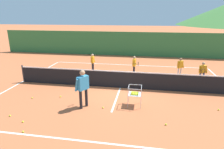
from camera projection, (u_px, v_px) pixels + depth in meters
ground_plane at (120, 88)px, 10.83m from camera, size 120.00×120.00×0.00m
line_baseline_near at (101, 143)px, 6.21m from camera, size 12.00×0.08×0.01m
line_baseline_far at (128, 65)px, 15.66m from camera, size 12.00×0.08×0.01m
line_sideline_west at (22, 82)px, 11.80m from camera, size 0.08×10.04×0.01m
line_service_center at (120, 88)px, 10.83m from camera, size 0.08×5.74×0.01m
tennis_net at (120, 79)px, 10.68m from camera, size 11.83×0.08×1.05m
instructor at (83, 85)px, 8.30m from camera, size 0.56×0.84×1.70m
student_0 at (93, 61)px, 13.80m from camera, size 0.22×0.49×1.26m
student_1 at (134, 64)px, 12.93m from camera, size 0.41×0.65×1.27m
student_2 at (180, 66)px, 12.54m from camera, size 0.48×0.42×1.24m
student_3 at (203, 71)px, 11.36m from camera, size 0.53×0.59×1.28m
ball_cart at (135, 93)px, 8.59m from camera, size 0.58×0.58×0.90m
tennis_ball_0 at (32, 98)px, 9.46m from camera, size 0.07×0.07×0.07m
tennis_ball_1 at (23, 132)px, 6.74m from camera, size 0.07×0.07×0.07m
tennis_ball_2 at (219, 110)px, 8.30m from camera, size 0.07×0.07×0.07m
tennis_ball_3 at (23, 122)px, 7.37m from camera, size 0.07×0.07×0.07m
tennis_ball_4 at (103, 108)px, 8.48m from camera, size 0.07×0.07×0.07m
tennis_ball_5 at (10, 116)px, 7.81m from camera, size 0.07×0.07×0.07m
tennis_ball_6 at (166, 124)px, 7.19m from camera, size 0.07×0.07×0.07m
tennis_ball_8 at (60, 97)px, 9.61m from camera, size 0.07×0.07×0.07m
windscreen_fence at (132, 44)px, 18.72m from camera, size 26.41×0.08×2.31m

